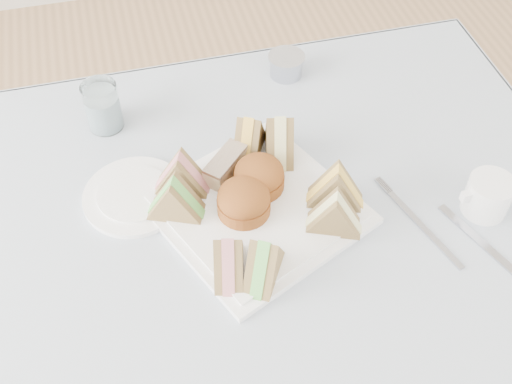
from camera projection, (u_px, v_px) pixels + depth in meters
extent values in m
cube|color=brown|center=(290.00, 365.00, 1.27)|extent=(0.90, 0.90, 0.74)
cube|color=#B3BECA|center=(300.00, 258.00, 0.98)|extent=(1.02, 1.02, 0.01)
cube|color=white|center=(256.00, 210.00, 1.03)|extent=(0.38, 0.38, 0.01)
cylinder|color=brown|center=(244.00, 200.00, 1.00)|extent=(0.11, 0.11, 0.06)
cylinder|color=brown|center=(259.00, 176.00, 1.03)|extent=(0.12, 0.12, 0.06)
cube|color=beige|center=(226.00, 166.00, 1.06)|extent=(0.09, 0.09, 0.04)
cylinder|color=white|center=(135.00, 196.00, 1.05)|extent=(0.20, 0.20, 0.01)
cylinder|color=white|center=(102.00, 106.00, 1.13)|extent=(0.08, 0.08, 0.09)
cylinder|color=#ABADB8|center=(286.00, 66.00, 1.25)|extent=(0.08, 0.08, 0.04)
cube|color=#ABADB8|center=(480.00, 241.00, 1.00)|extent=(0.07, 0.16, 0.00)
cube|color=#ABADB8|center=(424.00, 229.00, 1.01)|extent=(0.06, 0.17, 0.00)
cylinder|color=white|center=(488.00, 196.00, 1.02)|extent=(0.08, 0.08, 0.06)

